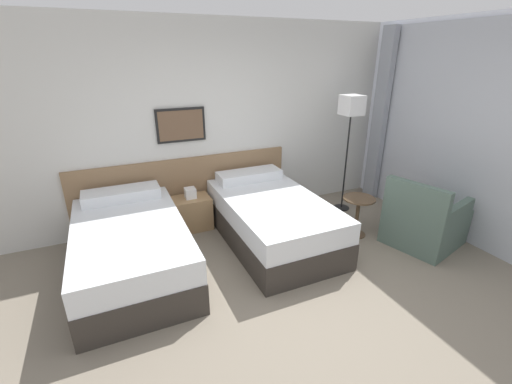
% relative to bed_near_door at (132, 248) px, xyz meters
% --- Properties ---
extents(ground_plane, '(16.00, 16.00, 0.00)m').
position_rel_bed_near_door_xyz_m(ground_plane, '(1.46, -1.25, -0.31)').
color(ground_plane, slate).
extents(wall_headboard, '(10.00, 0.10, 2.70)m').
position_rel_bed_near_door_xyz_m(wall_headboard, '(1.41, 1.04, 0.99)').
color(wall_headboard, silver).
rests_on(wall_headboard, ground_plane).
extents(wall_window, '(0.21, 4.76, 2.70)m').
position_rel_bed_near_door_xyz_m(wall_window, '(4.02, -1.26, 1.03)').
color(wall_window, white).
rests_on(wall_window, ground_plane).
extents(bed_near_door, '(1.13, 1.96, 0.72)m').
position_rel_bed_near_door_xyz_m(bed_near_door, '(0.00, 0.00, 0.00)').
color(bed_near_door, '#332D28').
rests_on(bed_near_door, ground_plane).
extents(bed_near_window, '(1.13, 1.96, 0.72)m').
position_rel_bed_near_door_xyz_m(bed_near_window, '(1.70, 0.00, 0.00)').
color(bed_near_window, '#332D28').
rests_on(bed_near_window, ground_plane).
extents(nightstand, '(0.51, 0.36, 0.59)m').
position_rel_bed_near_door_xyz_m(nightstand, '(0.85, 0.75, -0.07)').
color(nightstand, '#9E7A51').
rests_on(nightstand, ground_plane).
extents(floor_lamp, '(0.27, 0.27, 1.73)m').
position_rel_bed_near_door_xyz_m(floor_lamp, '(3.15, 0.43, 1.18)').
color(floor_lamp, black).
rests_on(floor_lamp, ground_plane).
extents(side_table, '(0.42, 0.42, 0.53)m').
position_rel_bed_near_door_xyz_m(side_table, '(2.80, -0.33, 0.07)').
color(side_table, brown).
rests_on(side_table, ground_plane).
extents(armchair, '(1.01, 0.94, 0.89)m').
position_rel_bed_near_door_xyz_m(armchair, '(3.42, -0.85, -0.01)').
color(armchair, '#4C6056').
rests_on(armchair, ground_plane).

